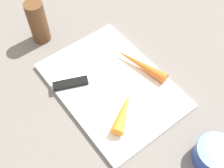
% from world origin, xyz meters
% --- Properties ---
extents(ground_plane, '(1.40, 1.40, 0.00)m').
position_xyz_m(ground_plane, '(0.00, 0.00, 0.00)').
color(ground_plane, slate).
extents(cutting_board, '(0.36, 0.26, 0.01)m').
position_xyz_m(cutting_board, '(0.00, 0.00, 0.01)').
color(cutting_board, white).
rests_on(cutting_board, ground_plane).
extents(knife, '(0.10, 0.19, 0.01)m').
position_xyz_m(knife, '(-0.06, -0.07, 0.02)').
color(knife, '#B7B7BC').
rests_on(knife, cutting_board).
extents(carrot_long, '(0.17, 0.07, 0.03)m').
position_xyz_m(carrot_long, '(0.00, 0.09, 0.03)').
color(carrot_long, orange).
rests_on(carrot_long, cutting_board).
extents(carrot_short, '(0.09, 0.11, 0.03)m').
position_xyz_m(carrot_short, '(0.09, -0.03, 0.03)').
color(carrot_short, orange).
rests_on(carrot_short, cutting_board).
extents(small_bowl, '(0.09, 0.09, 0.05)m').
position_xyz_m(small_bowl, '(0.29, 0.06, 0.02)').
color(small_bowl, '#3351B2').
rests_on(small_bowl, ground_plane).
extents(pepper_grinder, '(0.05, 0.05, 0.13)m').
position_xyz_m(pepper_grinder, '(-0.26, -0.06, 0.06)').
color(pepper_grinder, brown).
rests_on(pepper_grinder, ground_plane).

